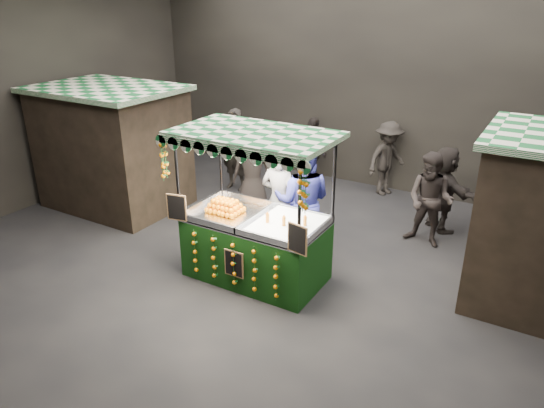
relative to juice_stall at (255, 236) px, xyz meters
The scene contains 12 objects.
ground 0.78m from the juice_stall, 61.22° to the left, with size 12.00×12.00×0.00m, color black.
market_hall 2.62m from the juice_stall, 61.22° to the left, with size 12.10×10.10×5.05m.
neighbour_stall_left 4.51m from the juice_stall, 165.32° to the left, with size 3.00×2.20×2.60m.
juice_stall is the anchor object (origin of this frame).
vendor_grey 1.09m from the juice_stall, 98.94° to the left, with size 0.71×0.47×1.93m.
vendor_blue 1.15m from the juice_stall, 74.91° to the left, with size 1.22×1.08×2.10m.
shopper_0 4.17m from the juice_stall, 128.70° to the left, with size 0.72×0.48×1.93m.
shopper_1 3.38m from the juice_stall, 51.67° to the left, with size 0.94×0.78×1.77m.
shopper_2 4.63m from the juice_stall, 104.78° to the left, with size 1.05×0.78×1.66m.
shopper_3 4.77m from the juice_stall, 82.83° to the left, with size 1.06×1.28×1.72m.
shopper_4 2.98m from the juice_stall, 123.53° to the left, with size 0.99×0.96×1.71m.
shopper_5 4.07m from the juice_stall, 58.02° to the left, with size 1.50×1.44×1.70m.
Camera 1 is at (3.81, -6.19, 4.37)m, focal length 33.07 mm.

